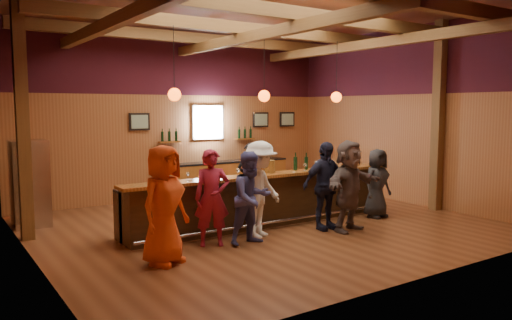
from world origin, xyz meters
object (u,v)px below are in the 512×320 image
object	(u,v)px
customer_redvest	(212,198)
bartender	(250,178)
bottle_a	(295,163)
customer_denim	(251,198)
customer_orange	(164,205)
bar_counter	(261,199)
customer_navy	(325,186)
customer_dark	(377,183)
ice_bucket	(269,166)
back_bar_cabinet	(224,178)
stainless_fridge	(30,183)
customer_brown	(349,186)
customer_white	(260,189)

from	to	relation	value
customer_redvest	bartender	world-z (taller)	customer_redvest
bottle_a	customer_denim	bearing A→B (deg)	-150.00
customer_orange	bar_counter	bearing A→B (deg)	0.55
customer_navy	customer_dark	bearing A→B (deg)	8.96
customer_redvest	customer_navy	distance (m)	2.48
customer_denim	ice_bucket	distance (m)	1.56
back_bar_cabinet	customer_redvest	size ratio (longest dim) A/B	2.31
bar_counter	ice_bucket	xyz separation A→B (m)	(0.07, -0.22, 0.72)
bar_counter	stainless_fridge	bearing A→B (deg)	149.24
stainless_fridge	customer_brown	xyz separation A→B (m)	(5.22, -3.96, 0.01)
bar_counter	bottle_a	world-z (taller)	bottle_a
ice_bucket	customer_denim	bearing A→B (deg)	-137.51
customer_brown	bartender	bearing A→B (deg)	93.69
stainless_fridge	ice_bucket	world-z (taller)	stainless_fridge
customer_redvest	customer_orange	bearing A→B (deg)	-132.65
stainless_fridge	customer_orange	distance (m)	4.11
customer_orange	customer_denim	distance (m)	1.79
bar_counter	bottle_a	distance (m)	1.10
stainless_fridge	bartender	distance (m)	4.72
customer_orange	customer_white	world-z (taller)	customer_orange
customer_navy	ice_bucket	world-z (taller)	customer_navy
customer_redvest	customer_white	size ratio (longest dim) A/B	0.94
customer_redvest	bar_counter	bearing A→B (deg)	51.90
bar_counter	customer_brown	size ratio (longest dim) A/B	3.45
customer_orange	customer_dark	xyz separation A→B (m)	(5.33, 0.49, -0.17)
ice_bucket	bottle_a	xyz separation A→B (m)	(0.73, 0.04, 0.02)
customer_redvest	ice_bucket	world-z (taller)	customer_redvest
customer_denim	bottle_a	distance (m)	2.16
customer_brown	bottle_a	distance (m)	1.41
ice_bucket	customer_brown	bearing A→B (deg)	-51.10
customer_white	customer_dark	xyz separation A→B (m)	(3.16, -0.03, -0.15)
stainless_fridge	customer_navy	world-z (taller)	stainless_fridge
ice_bucket	back_bar_cabinet	bearing A→B (deg)	73.60
customer_dark	ice_bucket	world-z (taller)	customer_dark
customer_denim	ice_bucket	xyz separation A→B (m)	(1.11, 1.02, 0.40)
customer_dark	customer_redvest	bearing A→B (deg)	175.05
stainless_fridge	bottle_a	world-z (taller)	stainless_fridge
customer_dark	ice_bucket	distance (m)	2.60
customer_navy	customer_orange	bearing A→B (deg)	-172.49
customer_orange	customer_redvest	size ratio (longest dim) A/B	1.09
customer_navy	back_bar_cabinet	bearing A→B (deg)	87.94
customer_navy	ice_bucket	bearing A→B (deg)	130.97
back_bar_cabinet	customer_white	distance (m)	4.87
back_bar_cabinet	customer_dark	distance (m)	4.72
customer_dark	bartender	distance (m)	2.87
customer_denim	bottle_a	world-z (taller)	customer_denim
customer_redvest	bartender	xyz separation A→B (m)	(2.03, 1.87, -0.03)
customer_orange	ice_bucket	size ratio (longest dim) A/B	7.16
customer_white	bottle_a	world-z (taller)	customer_white
customer_denim	customer_navy	bearing A→B (deg)	-0.58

